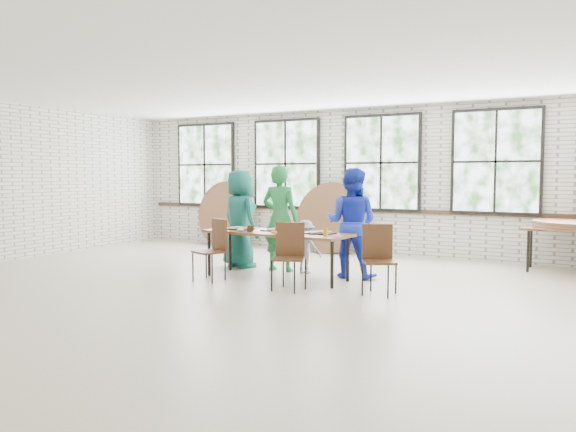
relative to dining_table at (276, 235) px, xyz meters
The scene contains 11 objects.
room 3.59m from the dining_table, 80.43° to the left, with size 12.00×12.00×12.00m.
dining_table is the anchor object (origin of this frame).
chair_near_left 0.98m from the dining_table, 143.64° to the right, with size 0.55×0.54×0.95m.
chair_near_right 0.85m from the dining_table, 48.17° to the right, with size 0.54×0.53×0.95m.
chair_spare 1.81m from the dining_table, ahead, with size 0.56×0.56×0.95m.
adult_teal 1.30m from the dining_table, 149.67° to the left, with size 0.84×0.55×1.72m, color #1A6456.
adult_green 0.74m from the dining_table, 114.50° to the left, with size 0.65×0.43×1.79m, color #217E3B.
toddler 0.72m from the dining_table, 74.42° to the left, with size 0.57×0.33×0.88m, color #15143F.
adult_blue 1.21m from the dining_table, 33.00° to the left, with size 0.84×0.66×1.74m, color #1B31C1.
tabletop_clutter 0.12m from the dining_table, 13.38° to the right, with size 1.91×0.58×0.11m.
round_tops_leaning 3.57m from the dining_table, 119.73° to the left, with size 4.18×0.50×1.49m.
Camera 1 is at (3.71, -6.54, 1.62)m, focal length 35.00 mm.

